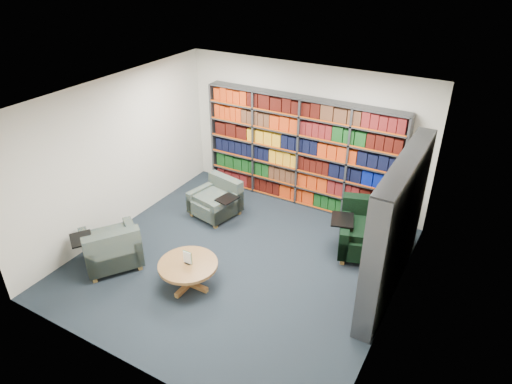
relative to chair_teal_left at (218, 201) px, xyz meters
The scene contains 7 objects.
room_shell 1.95m from the chair_teal_left, 44.19° to the right, with size 5.02×5.02×2.82m.
bookshelf_back 1.86m from the chair_teal_left, 46.91° to the left, with size 4.00×0.28×2.20m.
bookshelf_right 3.62m from the chair_teal_left, ahead, with size 0.28×2.50×2.20m.
chair_teal_left is the anchor object (origin of this frame).
chair_green_right 2.93m from the chair_teal_left, ahead, with size 1.29×1.23×0.89m.
chair_teal_front 2.31m from the chair_teal_left, 104.66° to the right, with size 1.22×1.22×0.80m.
coffee_table 2.17m from the chair_teal_left, 68.29° to the right, with size 0.92×0.92×0.64m.
Camera 1 is at (3.30, -5.20, 4.78)m, focal length 32.00 mm.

